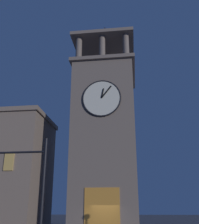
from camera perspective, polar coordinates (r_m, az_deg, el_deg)
name	(u,v)px	position (r m, az deg, el deg)	size (l,w,h in m)	color
clocktower	(106,141)	(30.39, 1.31, -6.02)	(7.14, 8.27, 24.41)	#75665B
traffic_signal_near	(20,176)	(16.15, -16.29, -12.74)	(4.28, 0.41, 5.96)	black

